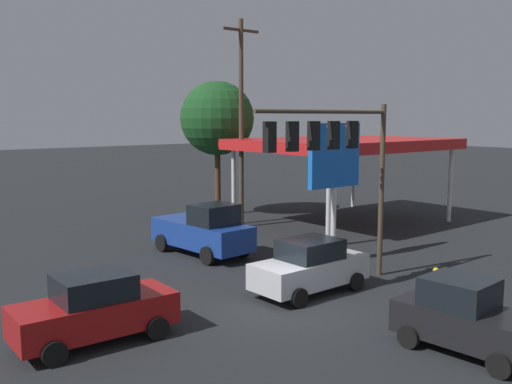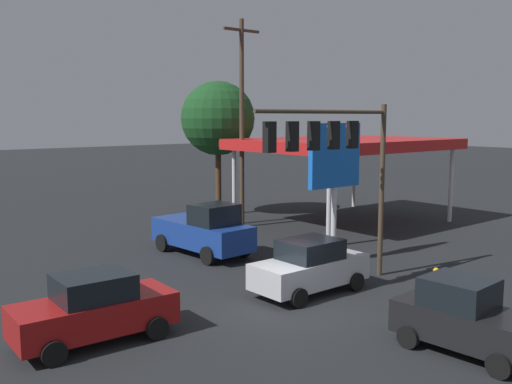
{
  "view_description": "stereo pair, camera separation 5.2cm",
  "coord_description": "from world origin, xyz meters",
  "views": [
    {
      "loc": [
        12.49,
        13.12,
        6.21
      ],
      "look_at": [
        0.0,
        -2.0,
        3.62
      ],
      "focal_mm": 40.0,
      "sensor_mm": 36.0,
      "label": 1
    },
    {
      "loc": [
        12.44,
        13.15,
        6.21
      ],
      "look_at": [
        0.0,
        -2.0,
        3.62
      ],
      "focal_mm": 40.0,
      "sensor_mm": 36.0,
      "label": 2
    }
  ],
  "objects": [
    {
      "name": "ground_plane",
      "position": [
        0.0,
        0.0,
        0.0
      ],
      "size": [
        200.0,
        200.0,
        0.0
      ],
      "primitive_type": "plane",
      "color": "black"
    },
    {
      "name": "pickup_parked",
      "position": [
        -1.77,
        -7.85,
        1.11
      ],
      "size": [
        2.54,
        5.32,
        2.4
      ],
      "rotation": [
        0.0,
        0.0,
        1.64
      ],
      "color": "navy",
      "rests_on": "ground"
    },
    {
      "name": "price_sign",
      "position": [
        -5.41,
        -3.33,
        4.35
      ],
      "size": [
        2.9,
        0.27,
        5.95
      ],
      "color": "silver",
      "rests_on": "ground"
    },
    {
      "name": "street_tree",
      "position": [
        -8.45,
        -16.03,
        6.09
      ],
      "size": [
        4.61,
        4.61,
        8.42
      ],
      "color": "#4C331E",
      "rests_on": "ground"
    },
    {
      "name": "gas_station_canopy",
      "position": [
        -12.52,
        -9.15,
        4.61
      ],
      "size": [
        11.65,
        8.73,
        4.95
      ],
      "color": "red",
      "rests_on": "ground"
    },
    {
      "name": "sedan_waiting",
      "position": [
        -1.51,
        -0.82,
        0.95
      ],
      "size": [
        4.41,
        2.09,
        1.93
      ],
      "rotation": [
        0.0,
        0.0,
        0.01
      ],
      "color": "silver",
      "rests_on": "ground"
    },
    {
      "name": "fire_hydrant",
      "position": [
        -5.06,
        1.97,
        0.44
      ],
      "size": [
        0.24,
        0.24,
        0.88
      ],
      "color": "gold",
      "rests_on": "ground"
    },
    {
      "name": "hatchback_crossing",
      "position": [
        -1.04,
        5.48,
        0.95
      ],
      "size": [
        2.16,
        3.9,
        1.97
      ],
      "rotation": [
        0.0,
        0.0,
        1.64
      ],
      "color": "black",
      "rests_on": "ground"
    },
    {
      "name": "utility_pole",
      "position": [
        -7.17,
        -11.97,
        6.04
      ],
      "size": [
        2.4,
        0.26,
        11.49
      ],
      "color": "#473828",
      "rests_on": "ground"
    },
    {
      "name": "traffic_signal_assembly",
      "position": [
        -2.5,
        -0.72,
        5.1
      ],
      "size": [
        6.48,
        0.43,
        6.69
      ],
      "color": "#473828",
      "rests_on": "ground"
    },
    {
      "name": "sedan_far",
      "position": [
        6.26,
        -1.44,
        0.95
      ],
      "size": [
        4.47,
        2.2,
        1.93
      ],
      "rotation": [
        0.0,
        0.0,
        -0.04
      ],
      "color": "maroon",
      "rests_on": "ground"
    }
  ]
}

